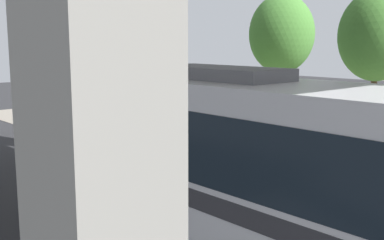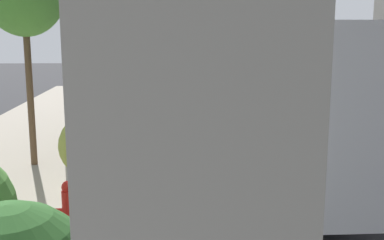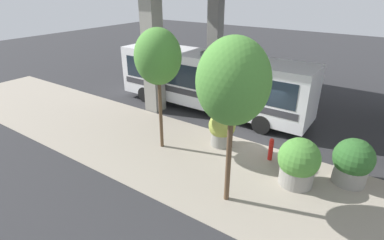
# 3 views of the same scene
# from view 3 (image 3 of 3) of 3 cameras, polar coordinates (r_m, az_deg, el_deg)

# --- Properties ---
(ground_plane) EXTENTS (80.00, 80.00, 0.00)m
(ground_plane) POSITION_cam_3_polar(r_m,az_deg,el_deg) (15.13, 10.63, -3.89)
(ground_plane) COLOR #2D2D30
(ground_plane) RESTS_ON ground
(sidewalk_strip) EXTENTS (6.00, 40.00, 0.02)m
(sidewalk_strip) POSITION_cam_3_polar(r_m,az_deg,el_deg) (12.80, 4.92, -9.20)
(sidewalk_strip) COLOR gray
(sidewalk_strip) RESTS_ON ground
(bus) EXTENTS (2.74, 11.94, 3.65)m
(bus) POSITION_cam_3_polar(r_m,az_deg,el_deg) (17.88, 3.48, 7.87)
(bus) COLOR silver
(bus) RESTS_ON ground
(fire_hydrant) EXTENTS (0.41, 0.20, 1.07)m
(fire_hydrant) POSITION_cam_3_polar(r_m,az_deg,el_deg) (13.52, 14.79, -5.38)
(fire_hydrant) COLOR red
(fire_hydrant) RESTS_ON ground
(planter_front) EXTENTS (1.49, 1.49, 1.87)m
(planter_front) POSITION_cam_3_polar(r_m,az_deg,el_deg) (12.99, 28.28, -7.04)
(planter_front) COLOR gray
(planter_front) RESTS_ON ground
(planter_middle) EXTENTS (1.28, 1.28, 1.66)m
(planter_middle) POSITION_cam_3_polar(r_m,az_deg,el_deg) (14.21, 5.73, -1.70)
(planter_middle) COLOR gray
(planter_middle) RESTS_ON ground
(planter_back) EXTENTS (1.56, 1.56, 1.93)m
(planter_back) POSITION_cam_3_polar(r_m,az_deg,el_deg) (12.07, 19.62, -7.63)
(planter_back) COLOR gray
(planter_back) RESTS_ON ground
(street_tree_near) EXTENTS (2.29, 2.29, 5.79)m
(street_tree_near) POSITION_cam_3_polar(r_m,az_deg,el_deg) (9.16, 7.84, 7.13)
(street_tree_near) COLOR brown
(street_tree_near) RESTS_ON ground
(street_tree_far) EXTENTS (2.00, 2.00, 5.51)m
(street_tree_far) POSITION_cam_3_polar(r_m,az_deg,el_deg) (12.89, -6.50, 11.79)
(street_tree_far) COLOR brown
(street_tree_far) RESTS_ON ground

